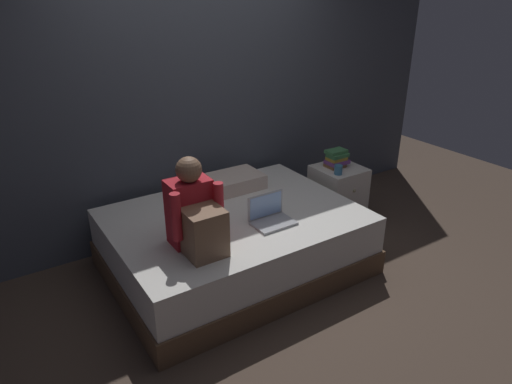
{
  "coord_description": "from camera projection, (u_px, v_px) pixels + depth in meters",
  "views": [
    {
      "loc": [
        -1.87,
        -2.58,
        2.2
      ],
      "look_at": [
        -0.12,
        0.1,
        0.76
      ],
      "focal_mm": 32.2,
      "sensor_mm": 36.0,
      "label": 1
    }
  ],
  "objects": [
    {
      "name": "ground_plane",
      "position": [
        274.0,
        277.0,
        3.8
      ],
      "size": [
        8.0,
        8.0,
        0.0
      ],
      "primitive_type": "plane",
      "color": "#47382D"
    },
    {
      "name": "laptop",
      "position": [
        270.0,
        216.0,
        3.57
      ],
      "size": [
        0.32,
        0.23,
        0.22
      ],
      "color": "#9EA0A5",
      "rests_on": "bed"
    },
    {
      "name": "book_stack",
      "position": [
        336.0,
        159.0,
        4.45
      ],
      "size": [
        0.22,
        0.16,
        0.18
      ],
      "color": "brown",
      "rests_on": "nightstand"
    },
    {
      "name": "person_sitting",
      "position": [
        195.0,
        215.0,
        3.16
      ],
      "size": [
        0.39,
        0.44,
        0.66
      ],
      "color": "#B21E28",
      "rests_on": "bed"
    },
    {
      "name": "nightstand",
      "position": [
        337.0,
        195.0,
        4.59
      ],
      "size": [
        0.44,
        0.46,
        0.58
      ],
      "color": "beige",
      "rests_on": "ground_plane"
    },
    {
      "name": "pillow",
      "position": [
        231.0,
        182.0,
        4.16
      ],
      "size": [
        0.56,
        0.36,
        0.13
      ],
      "primitive_type": "cube",
      "color": "beige",
      "rests_on": "bed"
    },
    {
      "name": "wall_back",
      "position": [
        201.0,
        88.0,
        4.16
      ],
      "size": [
        5.6,
        0.1,
        2.7
      ],
      "primitive_type": "cube",
      "color": "#424751",
      "rests_on": "ground_plane"
    },
    {
      "name": "mug",
      "position": [
        338.0,
        170.0,
        4.3
      ],
      "size": [
        0.08,
        0.08,
        0.09
      ],
      "primitive_type": "cylinder",
      "color": "teal",
      "rests_on": "nightstand"
    },
    {
      "name": "bed",
      "position": [
        235.0,
        241.0,
        3.83
      ],
      "size": [
        2.0,
        1.5,
        0.51
      ],
      "color": "brown",
      "rests_on": "ground_plane"
    }
  ]
}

